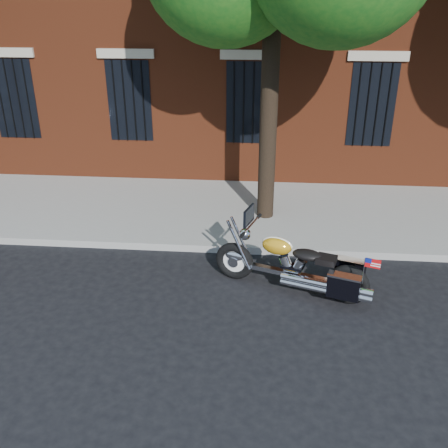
{
  "coord_description": "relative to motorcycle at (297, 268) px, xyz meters",
  "views": [
    {
      "loc": [
        0.45,
        -7.38,
        4.73
      ],
      "look_at": [
        -0.25,
        0.8,
        0.88
      ],
      "focal_mm": 40.0,
      "sensor_mm": 36.0,
      "label": 1
    }
  ],
  "objects": [
    {
      "name": "sidewalk",
      "position": [
        -1.07,
        3.25,
        -0.41
      ],
      "size": [
        40.0,
        3.6,
        0.15
      ],
      "primitive_type": "cube",
      "color": "gray",
      "rests_on": "ground"
    },
    {
      "name": "curb",
      "position": [
        -1.07,
        1.37,
        -0.41
      ],
      "size": [
        40.0,
        0.16,
        0.15
      ],
      "primitive_type": "cube",
      "color": "gray",
      "rests_on": "ground"
    },
    {
      "name": "motorcycle",
      "position": [
        0.0,
        0.0,
        0.0
      ],
      "size": [
        2.63,
        1.39,
        1.43
      ],
      "rotation": [
        0.0,
        0.0,
        -0.32
      ],
      "color": "black",
      "rests_on": "ground"
    },
    {
      "name": "ground",
      "position": [
        -1.07,
        -0.01,
        -0.49
      ],
      "size": [
        120.0,
        120.0,
        0.0
      ],
      "primitive_type": "plane",
      "color": "black",
      "rests_on": "ground"
    }
  ]
}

